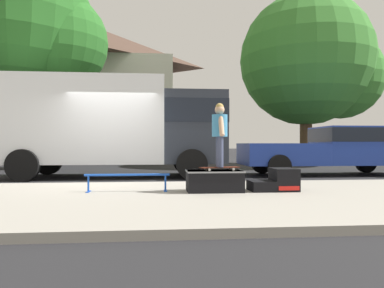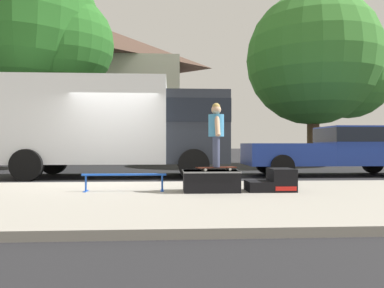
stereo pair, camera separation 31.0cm
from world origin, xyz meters
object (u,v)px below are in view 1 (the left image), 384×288
Objects in this scene: street_tree_main at (25,27)px; skate_box at (214,180)px; kicker_ramp at (277,181)px; street_tree_neighbour at (313,63)px; skateboard at (220,168)px; pickup_truck_blue at (332,148)px; box_truck at (115,123)px; grind_rail at (127,178)px; skater_kid at (220,129)px.

skate_box is at bearing -52.19° from street_tree_main.
street_tree_neighbour is at bearing 62.61° from kicker_ramp.
skateboard is at bearing -51.95° from street_tree_main.
street_tree_neighbour reaches higher than pickup_truck_blue.
skate_box is 0.12× the size of street_tree_main.
skate_box is 0.16× the size of box_truck.
grind_rail is at bearing 173.92° from skateboard.
skateboard is 0.10× the size of street_tree_neighbour.
skateboard reaches higher than skate_box.
skater_kid reaches higher than pickup_truck_blue.
box_truck reaches higher than skater_kid.
street_tree_main is at bearing 120.26° from grind_rail.
box_truck is at bearing 118.53° from skateboard.
grind_rail is at bearing -144.63° from pickup_truck_blue.
box_truck is (-0.75, 4.47, 1.32)m from grind_rail.
street_tree_main is at bearing 137.29° from box_truck.
box_truck is 6.82m from street_tree_main.
street_tree_neighbour is at bearing 57.13° from skate_box.
skate_box is 12.46m from street_tree_neighbour.
kicker_ramp reaches higher than grind_rail.
street_tree_main is at bearing 161.86° from pickup_truck_blue.
street_tree_main reaches higher than street_tree_neighbour.
skateboard is at bearing -61.47° from box_truck.
kicker_ramp is at bearing -51.36° from box_truck.
skate_box is 1.25m from kicker_ramp.
skate_box is 6.65m from pickup_truck_blue.
skate_box is 0.66× the size of grind_rail.
skateboard is (-1.15, -0.05, 0.28)m from kicker_ramp.
kicker_ramp is at bearing -117.39° from street_tree_neighbour.
kicker_ramp is at bearing -126.44° from pickup_truck_blue.
street_tree_neighbour is (5.05, 9.74, 4.57)m from kicker_ramp.
skateboard is 0.14× the size of pickup_truck_blue.
kicker_ramp is at bearing 2.48° from skater_kid.
skate_box is 0.99m from skater_kid.
pickup_truck_blue is 0.63× the size of street_tree_main.
grind_rail is at bearing 173.92° from skater_kid.
box_truck is at bearing -149.58° from street_tree_neighbour.
kicker_ramp is 0.56× the size of grind_rail.
pickup_truck_blue is (3.45, 4.67, 0.59)m from kicker_ramp.
kicker_ramp is at bearing 2.48° from skateboard.
grind_rail is 4.72m from box_truck.
skater_kid is 0.15× the size of street_tree_neighbour.
skater_kid is (1.78, -0.19, 0.94)m from grind_rail.
kicker_ramp is 1.54m from skater_kid.
skater_kid is 6.61m from pickup_truck_blue.
street_tree_main is (-4.78, 8.19, 5.39)m from grind_rail.
pickup_truck_blue is at bearing -107.50° from street_tree_neighbour.
skater_kid is (0.00, -0.00, 0.74)m from skateboard.
kicker_ramp is (1.25, -0.00, -0.04)m from skate_box.
skater_kid is at bearing -45.00° from skateboard.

